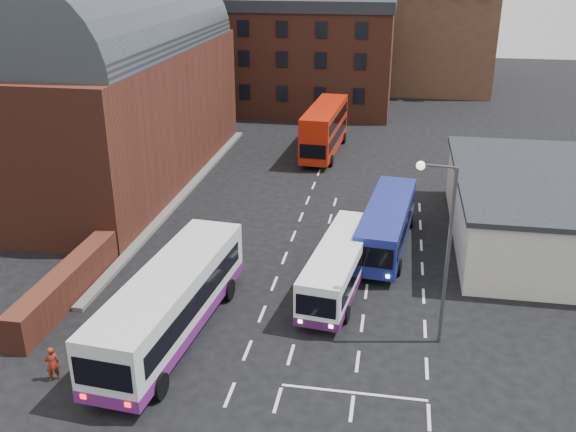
% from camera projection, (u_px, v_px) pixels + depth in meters
% --- Properties ---
extents(ground, '(180.00, 180.00, 0.00)m').
position_uv_depth(ground, '(251.00, 341.00, 29.84)').
color(ground, black).
extents(railway_station, '(12.00, 28.00, 16.00)m').
position_uv_depth(railway_station, '(111.00, 81.00, 48.47)').
color(railway_station, '#602B1E').
rests_on(railway_station, ground).
extents(forecourt_wall, '(1.20, 10.00, 1.80)m').
position_uv_depth(forecourt_wall, '(66.00, 285.00, 32.93)').
color(forecourt_wall, '#602B1E').
rests_on(forecourt_wall, ground).
extents(cream_building, '(10.40, 16.40, 4.25)m').
position_uv_depth(cream_building, '(539.00, 208.00, 39.39)').
color(cream_building, beige).
rests_on(cream_building, ground).
extents(brick_terrace, '(22.00, 10.00, 11.00)m').
position_uv_depth(brick_terrace, '(290.00, 61.00, 70.54)').
color(brick_terrace, brown).
rests_on(brick_terrace, ground).
extents(castle_keep, '(22.00, 22.00, 12.00)m').
position_uv_depth(castle_keep, '(402.00, 37.00, 86.66)').
color(castle_keep, brown).
rests_on(castle_keep, ground).
extents(bus_white_outbound, '(3.89, 12.41, 3.33)m').
position_uv_depth(bus_white_outbound, '(171.00, 299.00, 29.50)').
color(bus_white_outbound, silver).
rests_on(bus_white_outbound, ground).
extents(bus_white_inbound, '(3.39, 9.79, 2.61)m').
position_uv_depth(bus_white_inbound, '(339.00, 264.00, 33.76)').
color(bus_white_inbound, white).
rests_on(bus_white_inbound, ground).
extents(bus_blue, '(3.47, 10.58, 2.83)m').
position_uv_depth(bus_blue, '(387.00, 223.00, 38.52)').
color(bus_blue, navy).
rests_on(bus_blue, ground).
extents(bus_red_double, '(3.18, 10.84, 4.29)m').
position_uv_depth(bus_red_double, '(325.00, 129.00, 56.41)').
color(bus_red_double, '#B71D09').
rests_on(bus_red_double, ground).
extents(street_lamp, '(1.75, 0.46, 8.64)m').
position_uv_depth(street_lamp, '(442.00, 239.00, 27.84)').
color(street_lamp, '#4B4E54').
rests_on(street_lamp, ground).
extents(pedestrian_red, '(0.69, 0.67, 1.59)m').
position_uv_depth(pedestrian_red, '(52.00, 364.00, 26.84)').
color(pedestrian_red, maroon).
rests_on(pedestrian_red, ground).
extents(pedestrian_beige, '(0.97, 0.89, 1.60)m').
position_uv_depth(pedestrian_beige, '(98.00, 356.00, 27.33)').
color(pedestrian_beige, tan).
rests_on(pedestrian_beige, ground).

